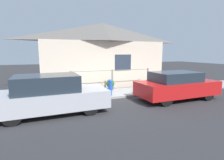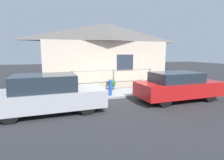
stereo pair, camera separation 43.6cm
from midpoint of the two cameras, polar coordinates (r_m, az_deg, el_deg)
name	(u,v)px [view 1 (the left image)]	position (r m, az deg, el deg)	size (l,w,h in m)	color
ground_plane	(124,98)	(8.84, 2.63, -5.87)	(60.00, 60.00, 0.00)	#2D2D30
sidewalk	(117,93)	(9.68, 0.47, -4.23)	(24.00, 1.89, 0.11)	#9E9E99
house	(103,36)	(11.87, -3.90, 14.13)	(8.33, 2.23, 4.18)	beige
fence	(112,78)	(10.29, -1.09, 0.52)	(4.90, 0.10, 1.17)	gray
car_left	(51,95)	(6.94, -21.06, -4.53)	(4.10, 1.87, 1.45)	#B7B7BC
car_right	(177,86)	(8.91, 19.08, -1.72)	(4.01, 1.78, 1.35)	red
fire_hydrant	(110,87)	(8.81, -1.97, -2.31)	(0.43, 0.19, 0.83)	blue
potted_plant_near_hydrant	(110,84)	(10.13, -1.79, -1.37)	(0.48, 0.48, 0.62)	brown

